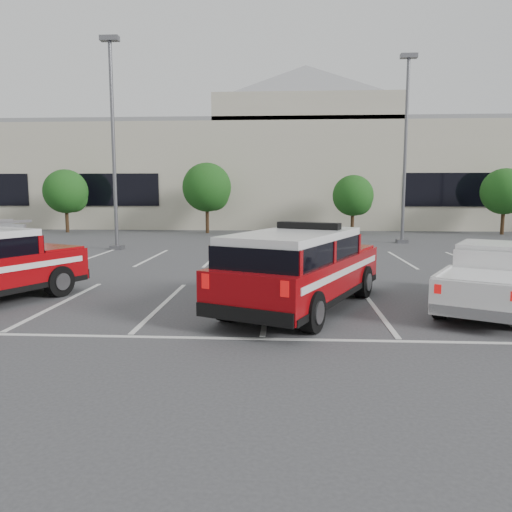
{
  "coord_description": "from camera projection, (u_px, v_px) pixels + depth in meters",
  "views": [
    {
      "loc": [
        0.45,
        -12.41,
        2.91
      ],
      "look_at": [
        -0.4,
        1.82,
        1.05
      ],
      "focal_mm": 35.0,
      "sensor_mm": 36.0,
      "label": 1
    }
  ],
  "objects": [
    {
      "name": "ground",
      "position": [
        267.0,
        306.0,
        12.69
      ],
      "size": [
        120.0,
        120.0,
        0.0
      ],
      "primitive_type": "plane",
      "color": "#3A3A3C",
      "rests_on": "ground"
    },
    {
      "name": "tree_mid_right",
      "position": [
        354.0,
        197.0,
        33.88
      ],
      "size": [
        2.77,
        2.77,
        3.99
      ],
      "color": "#3F2B19",
      "rests_on": "ground"
    },
    {
      "name": "tree_mid_left",
      "position": [
        208.0,
        189.0,
        34.4
      ],
      "size": [
        3.37,
        3.37,
        4.85
      ],
      "color": "#3F2B19",
      "rests_on": "ground"
    },
    {
      "name": "tree_right",
      "position": [
        505.0,
        193.0,
        33.26
      ],
      "size": [
        3.07,
        3.07,
        4.42
      ],
      "color": "#3F2B19",
      "rests_on": "ground"
    },
    {
      "name": "light_pole_left",
      "position": [
        113.0,
        144.0,
        24.36
      ],
      "size": [
        0.9,
        0.6,
        10.24
      ],
      "color": "#59595E",
      "rests_on": "ground"
    },
    {
      "name": "stall_markings",
      "position": [
        272.0,
        276.0,
        17.14
      ],
      "size": [
        23.0,
        15.0,
        0.01
      ],
      "primitive_type": "cube",
      "color": "silver",
      "rests_on": "ground"
    },
    {
      "name": "white_pickup",
      "position": [
        491.0,
        283.0,
        12.39
      ],
      "size": [
        4.05,
        5.46,
        1.6
      ],
      "rotation": [
        0.0,
        0.0,
        -0.49
      ],
      "color": "silver",
      "rests_on": "ground"
    },
    {
      "name": "tree_left",
      "position": [
        67.0,
        193.0,
        35.03
      ],
      "size": [
        3.07,
        3.07,
        4.42
      ],
      "color": "#3F2B19",
      "rests_on": "ground"
    },
    {
      "name": "fire_chief_suv",
      "position": [
        300.0,
        274.0,
        12.28
      ],
      "size": [
        4.47,
        6.42,
        2.13
      ],
      "rotation": [
        0.0,
        0.0,
        -0.42
      ],
      "color": "maroon",
      "rests_on": "ground"
    },
    {
      "name": "light_pole_mid",
      "position": [
        405.0,
        149.0,
        27.44
      ],
      "size": [
        0.9,
        0.6,
        10.24
      ],
      "color": "#59595E",
      "rests_on": "ground"
    },
    {
      "name": "convention_building",
      "position": [
        283.0,
        170.0,
        43.6
      ],
      "size": [
        60.0,
        16.99,
        13.2
      ],
      "color": "beige",
      "rests_on": "ground"
    }
  ]
}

